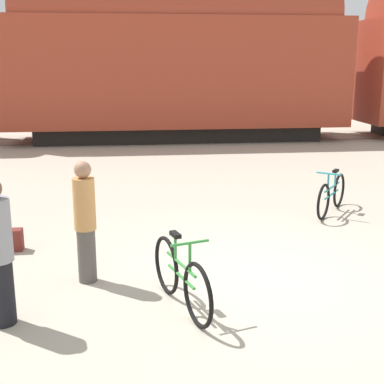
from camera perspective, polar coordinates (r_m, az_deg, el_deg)
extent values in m
plane|color=#B2A893|center=(7.49, 7.46, -8.84)|extent=(80.00, 80.00, 0.00)
cube|color=black|center=(19.78, -1.52, 6.42)|extent=(10.05, 2.28, 0.55)
cube|color=#9E3823|center=(19.61, -1.56, 12.66)|extent=(11.97, 3.04, 3.75)
cylinder|color=#9E3823|center=(19.65, -1.60, 18.12)|extent=(11.01, 2.89, 2.89)
cube|color=#4C4238|center=(19.11, -1.32, 5.35)|extent=(49.96, 0.07, 0.01)
cube|color=#4C4238|center=(20.52, -1.69, 5.95)|extent=(49.96, 0.07, 0.01)
torus|color=black|center=(5.98, 0.62, -10.94)|extent=(0.27, 0.72, 0.74)
torus|color=black|center=(6.80, -2.75, -7.80)|extent=(0.27, 0.72, 0.74)
cylinder|color=#338C38|center=(6.31, -1.19, -7.69)|extent=(0.28, 0.82, 0.04)
cylinder|color=#338C38|center=(6.37, -1.18, -8.99)|extent=(0.26, 0.74, 0.04)
cylinder|color=#338C38|center=(6.40, -1.78, -5.88)|extent=(0.04, 0.04, 0.31)
cube|color=black|center=(6.35, -1.79, -4.56)|extent=(0.14, 0.21, 0.05)
cylinder|color=#338C38|center=(6.02, -0.23, -7.01)|extent=(0.04, 0.04, 0.35)
cylinder|color=#338C38|center=(5.96, -0.23, -5.46)|extent=(0.45, 0.17, 0.03)
torus|color=black|center=(10.10, 13.84, -1.03)|extent=(0.45, 0.57, 0.68)
torus|color=black|center=(11.07, 15.40, 0.17)|extent=(0.45, 0.57, 0.68)
cylinder|color=teal|center=(10.54, 14.72, 0.51)|extent=(0.58, 0.75, 0.04)
cylinder|color=teal|center=(10.58, 14.67, -0.24)|extent=(0.53, 0.68, 0.04)
cylinder|color=teal|center=(10.68, 15.03, 1.45)|extent=(0.04, 0.04, 0.28)
cube|color=black|center=(10.65, 15.08, 2.19)|extent=(0.18, 0.21, 0.05)
cylinder|color=teal|center=(10.24, 14.33, 1.05)|extent=(0.04, 0.04, 0.32)
cylinder|color=teal|center=(10.21, 14.38, 1.91)|extent=(0.39, 0.30, 0.03)
cylinder|color=#514C47|center=(7.27, -11.15, -6.64)|extent=(0.24, 0.24, 0.73)
cylinder|color=tan|center=(7.05, -11.42, -1.26)|extent=(0.29, 0.29, 0.69)
sphere|color=#A37556|center=(6.95, -11.60, 2.35)|extent=(0.22, 0.22, 0.22)
cylinder|color=black|center=(6.40, -19.70, -10.05)|extent=(0.29, 0.29, 0.75)
cube|color=maroon|center=(8.76, -18.51, -4.86)|extent=(0.28, 0.20, 0.34)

